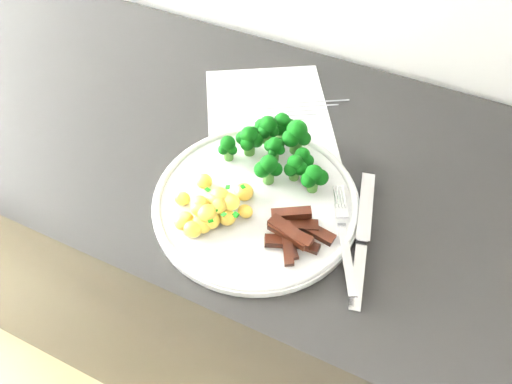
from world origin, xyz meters
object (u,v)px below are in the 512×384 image
potatoes (213,208)px  knife (360,253)px  counter (284,292)px  broccoli (278,146)px  recipe_paper (270,122)px  fork (345,241)px  beef_strips (293,233)px  plate (256,201)px

potatoes → knife: bearing=8.1°
counter → broccoli: (-0.03, -0.02, 0.48)m
recipe_paper → fork: 0.28m
fork → beef_strips: bearing=-165.4°
recipe_paper → counter: bearing=-42.2°
beef_strips → fork: beef_strips is taller
counter → broccoli: 0.48m
potatoes → broccoli: bearing=73.0°
beef_strips → knife: bearing=9.5°
counter → beef_strips: (0.05, -0.14, 0.46)m
counter → potatoes: size_ratio=19.69×
plate → broccoli: bearing=91.4°
beef_strips → knife: beef_strips is taller
counter → plate: 0.45m
recipe_paper → beef_strips: 0.25m
recipe_paper → potatoes: potatoes is taller
plate → broccoli: (-0.00, 0.08, 0.04)m
counter → recipe_paper: bearing=137.8°
potatoes → recipe_paper: bearing=93.0°
counter → recipe_paper: (-0.08, 0.07, 0.44)m
beef_strips → fork: 0.07m
recipe_paper → fork: size_ratio=2.13×
plate → beef_strips: 0.08m
broccoli → fork: (0.15, -0.10, -0.03)m
potatoes → fork: (0.19, 0.03, -0.01)m
knife → recipe_paper: bearing=139.2°
plate → knife: size_ratio=1.34×
counter → potatoes: bearing=-114.1°
fork → knife: 0.03m
knife → counter: bearing=140.1°
fork → knife: size_ratio=0.74×
recipe_paper → knife: bearing=-40.8°
counter → fork: fork is taller
recipe_paper → potatoes: bearing=-87.0°
recipe_paper → potatoes: 0.23m
counter → broccoli: size_ratio=12.82×
fork → knife: bearing=-5.3°
potatoes → beef_strips: potatoes is taller
plate → fork: fork is taller
broccoli → knife: 0.20m
recipe_paper → knife: knife is taller
broccoli → knife: size_ratio=0.78×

